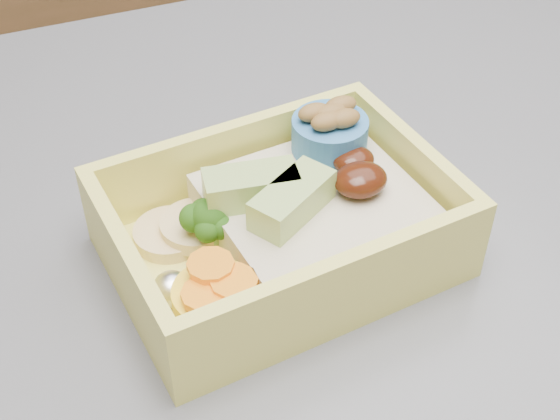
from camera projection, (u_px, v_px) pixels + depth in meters
name	position (u px, v px, depth m)	size (l,w,h in m)	color
bento_box	(287.00, 221.00, 0.48)	(0.22, 0.17, 0.08)	#EEE562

